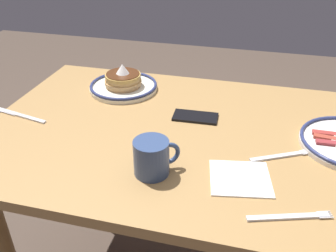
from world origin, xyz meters
name	(u,v)px	position (x,y,z in m)	size (l,w,h in m)	color
dining_table	(187,169)	(0.00, 0.00, 0.60)	(1.26, 0.82, 0.74)	#A17946
plate_near_main	(123,84)	(0.29, -0.24, 0.77)	(0.25, 0.25, 0.10)	silver
coffee_mug	(152,157)	(0.05, 0.22, 0.79)	(0.11, 0.10, 0.09)	#334772
cell_phone	(195,117)	(-0.01, -0.09, 0.75)	(0.14, 0.07, 0.01)	black
paper_napkin	(240,178)	(-0.17, 0.19, 0.75)	(0.15, 0.14, 0.00)	white
fork_near	(282,156)	(-0.28, 0.06, 0.75)	(0.17, 0.10, 0.01)	silver
fork_far	(290,217)	(-0.29, 0.30, 0.75)	(0.19, 0.08, 0.01)	silver
butter_knife	(20,115)	(0.55, 0.04, 0.75)	(0.21, 0.06, 0.01)	silver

